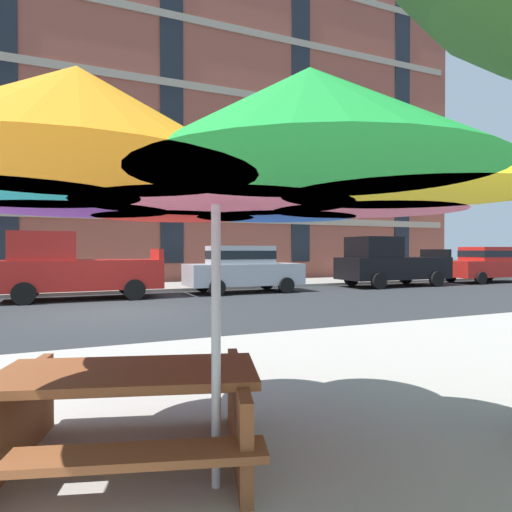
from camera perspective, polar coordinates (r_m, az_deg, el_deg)
The scene contains 10 objects.
ground_plane at distance 11.74m, azimuth -18.43°, elevation -7.18°, with size 120.00×120.00×0.00m, color #2D3033.
sidewalk_near_patio at distance 3.18m, azimuth -2.47°, elevation -28.55°, with size 56.00×9.00×0.12m, color #B2ADA3.
sidewalk_far at distance 18.48m, azimuth -20.23°, elevation -4.11°, with size 56.00×3.60×0.12m, color #9E998E.
apartment_building at distance 27.77m, azimuth -21.28°, elevation 17.42°, with size 42.04×12.08×19.20m.
pickup_red at distance 15.30m, azimuth -22.99°, elevation -1.50°, with size 5.10×2.12×2.20m.
sedan_silver at distance 16.45m, azimuth -1.80°, elevation -1.55°, with size 4.40×1.98×1.78m.
pickup_black_midblock at distance 20.12m, azimuth 17.18°, elevation -0.94°, with size 5.10×2.12×2.20m.
sedan_red at distance 24.50m, azimuth 28.05°, elevation -0.88°, with size 4.40×1.98×1.78m.
patio_umbrella at distance 2.77m, azimuth -5.33°, elevation 11.14°, with size 3.69×3.69×2.39m.
picnic_table at distance 3.37m, azimuth -16.48°, elevation -18.81°, with size 2.16×1.97×0.77m.
Camera 1 is at (-0.99, -11.59, 1.62)m, focal length 30.32 mm.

